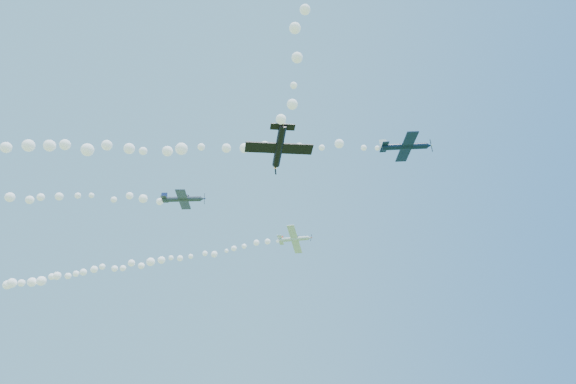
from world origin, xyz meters
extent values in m
cylinder|color=white|center=(4.50, 13.05, 51.42)|extent=(5.72, 1.69, 1.28)
cone|color=white|center=(7.26, 11.78, 51.15)|extent=(0.82, 0.87, 0.82)
cone|color=#AA2E13|center=(7.64, 11.61, 51.12)|extent=(0.34, 0.31, 0.29)
cube|color=black|center=(7.54, 11.65, 51.13)|extent=(0.43, 0.50, 1.75)
cube|color=white|center=(4.69, 12.93, 51.29)|extent=(3.94, 6.75, 2.09)
cube|color=white|center=(2.22, 14.11, 51.69)|extent=(1.66, 2.50, 0.79)
cube|color=#AA2E13|center=(2.25, 14.25, 52.19)|extent=(1.05, 0.68, 1.18)
sphere|color=black|center=(5.29, 12.79, 51.69)|extent=(0.99, 1.02, 0.89)
cylinder|color=#0C1A36|center=(16.23, -13.75, 51.15)|extent=(6.43, 3.34, 1.23)
cone|color=#0C1A36|center=(19.72, -14.34, 51.32)|extent=(1.08, 1.10, 0.92)
cone|color=silver|center=(20.20, -14.42, 51.34)|extent=(0.43, 0.41, 0.32)
cube|color=black|center=(20.08, -14.40, 51.34)|extent=(0.25, 0.59, 2.05)
cube|color=#0C1A36|center=(16.51, -13.77, 51.03)|extent=(2.85, 8.07, 2.00)
cube|color=#0C1A36|center=(13.33, -13.27, 51.06)|extent=(1.35, 2.90, 0.75)
cube|color=silver|center=(13.20, -13.38, 51.64)|extent=(1.14, 0.54, 1.34)
sphere|color=black|center=(17.11, -13.99, 51.60)|extent=(0.96, 1.05, 0.97)
cylinder|color=#343A4B|center=(-15.08, -2.21, 46.43)|extent=(5.57, 2.71, 1.15)
cone|color=#343A4B|center=(-12.07, -2.57, 46.63)|extent=(0.92, 0.94, 0.80)
cone|color=navy|center=(-11.65, -2.62, 46.66)|extent=(0.37, 0.35, 0.28)
cube|color=black|center=(-11.76, -2.61, 46.65)|extent=(0.22, 0.54, 1.76)
cube|color=#343A4B|center=(-14.84, -2.21, 46.34)|extent=(2.10, 6.89, 1.86)
cube|color=#343A4B|center=(-17.59, -1.92, 46.31)|extent=(1.04, 2.46, 0.70)
cube|color=navy|center=(-17.71, -2.03, 46.81)|extent=(0.99, 0.44, 1.17)
sphere|color=black|center=(-14.32, -2.38, 46.83)|extent=(0.80, 0.88, 0.86)
cylinder|color=black|center=(-4.03, -27.78, 34.36)|extent=(1.09, 5.33, 0.86)
cone|color=black|center=(-3.98, -24.93, 34.29)|extent=(0.74, 0.68, 0.72)
cone|color=orange|center=(-3.98, -24.53, 34.28)|extent=(0.26, 0.29, 0.25)
cube|color=black|center=(-3.98, -24.64, 34.28)|extent=(0.26, 0.09, 1.68)
cube|color=black|center=(-4.02, -27.57, 34.25)|extent=(6.52, 1.42, 0.70)
cube|color=black|center=(-4.08, -30.16, 34.46)|extent=(2.30, 0.78, 0.28)
cube|color=orange|center=(-4.12, -30.22, 34.94)|extent=(0.18, 0.86, 1.08)
sphere|color=black|center=(-4.05, -27.03, 34.67)|extent=(0.69, 0.66, 0.70)
camera|label=1|loc=(-8.48, -60.17, 2.00)|focal=30.00mm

